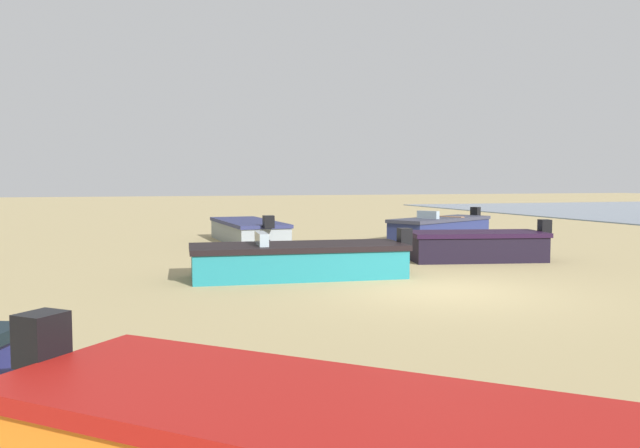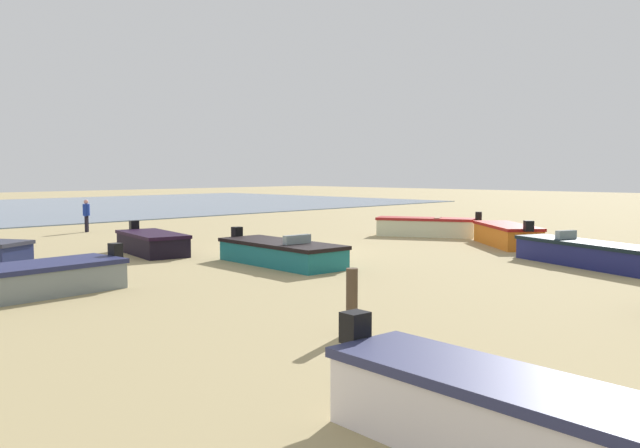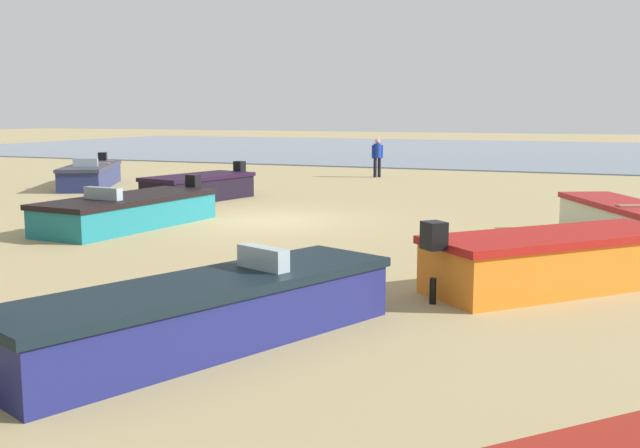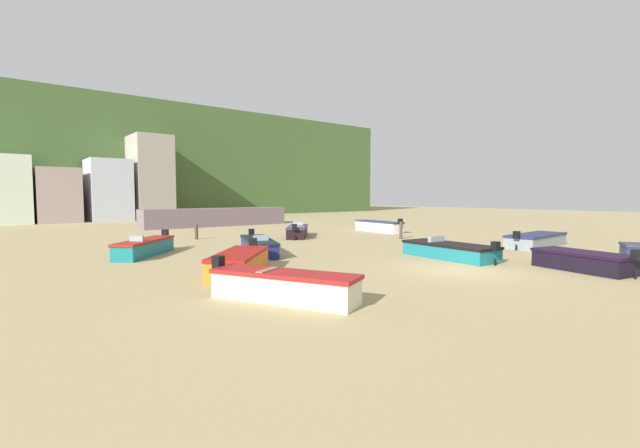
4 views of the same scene
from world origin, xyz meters
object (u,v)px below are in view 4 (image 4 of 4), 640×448
(boat_black_4, at_px, (297,231))
(mooring_post_near_water, at_px, (401,230))
(boat_cream_0, at_px, (283,286))
(boat_orange_9, at_px, (240,263))
(boat_teal_3, at_px, (449,251))
(boat_black_7, at_px, (583,261))
(mooring_post_mid_beach, at_px, (196,232))
(boat_navy_2, at_px, (258,246))
(boat_grey_8, at_px, (536,240))
(boat_teal_6, at_px, (145,247))
(boat_white_1, at_px, (379,226))

(boat_black_4, bearing_deg, mooring_post_near_water, -9.43)
(boat_cream_0, height_order, boat_orange_9, boat_orange_9)
(boat_teal_3, height_order, boat_black_7, boat_black_7)
(boat_cream_0, relative_size, mooring_post_mid_beach, 4.47)
(boat_black_4, bearing_deg, boat_navy_2, -98.59)
(boat_teal_3, xyz_separation_m, boat_black_7, (1.40, -5.44, 0.02))
(boat_cream_0, relative_size, boat_black_7, 1.15)
(boat_teal_3, relative_size, boat_orange_9, 1.22)
(boat_cream_0, xyz_separation_m, boat_grey_8, (19.26, 1.50, -0.05))
(mooring_post_mid_beach, bearing_deg, boat_cream_0, -104.44)
(boat_orange_9, height_order, mooring_post_near_water, mooring_post_near_water)
(boat_navy_2, height_order, boat_teal_6, boat_teal_6)
(boat_cream_0, xyz_separation_m, mooring_post_mid_beach, (4.73, 18.39, 0.07))
(boat_teal_3, height_order, boat_teal_6, boat_teal_6)
(boat_navy_2, relative_size, boat_black_7, 1.33)
(boat_cream_0, relative_size, mooring_post_near_water, 3.77)
(boat_navy_2, distance_m, boat_teal_3, 9.82)
(boat_black_4, distance_m, boat_teal_6, 12.24)
(boat_cream_0, xyz_separation_m, boat_black_7, (12.43, -3.49, -0.04))
(boat_orange_9, bearing_deg, boat_white_1, -108.87)
(boat_teal_3, distance_m, boat_orange_9, 10.40)
(boat_black_4, bearing_deg, boat_grey_8, -20.48)
(boat_teal_6, xyz_separation_m, boat_black_7, (12.90, -15.70, -0.03))
(boat_black_4, bearing_deg, boat_cream_0, -86.66)
(boat_orange_9, bearing_deg, boat_teal_3, -152.56)
(boat_cream_0, height_order, boat_teal_6, boat_cream_0)
(mooring_post_near_water, bearing_deg, boat_black_4, 130.77)
(boat_cream_0, distance_m, boat_teal_3, 11.20)
(boat_navy_2, xyz_separation_m, boat_black_4, (6.86, 6.09, 0.01))
(boat_black_7, height_order, mooring_post_mid_beach, boat_black_7)
(boat_black_7, relative_size, boat_orange_9, 0.96)
(boat_grey_8, relative_size, mooring_post_near_water, 4.44)
(boat_orange_9, height_order, mooring_post_mid_beach, boat_orange_9)
(boat_grey_8, bearing_deg, boat_navy_2, -120.61)
(boat_black_7, bearing_deg, mooring_post_near_water, 85.29)
(boat_grey_8, bearing_deg, boat_black_4, -153.14)
(boat_teal_6, distance_m, boat_grey_8, 22.45)
(boat_cream_0, relative_size, boat_navy_2, 0.86)
(boat_cream_0, relative_size, boat_teal_6, 1.09)
(mooring_post_mid_beach, bearing_deg, boat_teal_6, -130.13)
(boat_white_1, distance_m, boat_grey_8, 13.24)
(boat_white_1, xyz_separation_m, boat_orange_9, (-18.43, -10.12, -0.02))
(boat_black_7, relative_size, boat_grey_8, 0.74)
(boat_white_1, height_order, boat_grey_8, boat_white_1)
(boat_navy_2, bearing_deg, mooring_post_mid_beach, -70.15)
(boat_orange_9, bearing_deg, mooring_post_mid_beach, -62.86)
(boat_black_7, bearing_deg, boat_navy_2, 133.73)
(boat_black_4, height_order, boat_orange_9, boat_orange_9)
(boat_orange_9, bearing_deg, boat_navy_2, -84.68)
(boat_teal_3, distance_m, mooring_post_near_water, 9.30)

